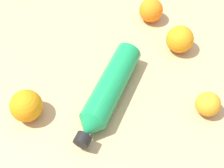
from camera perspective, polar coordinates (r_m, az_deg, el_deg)
name	(u,v)px	position (r m, az deg, el deg)	size (l,w,h in m)	color
ground_plane	(130,94)	(0.84, 3.40, -1.75)	(2.40, 2.40, 0.00)	tan
water_bottle	(108,91)	(0.80, -0.66, -1.26)	(0.25, 0.26, 0.07)	#198C4C
orange_0	(151,10)	(1.01, 7.16, 13.25)	(0.07, 0.07, 0.07)	orange
orange_1	(180,39)	(0.93, 12.31, 8.00)	(0.08, 0.08, 0.08)	orange
orange_2	(208,104)	(0.82, 17.18, -3.52)	(0.06, 0.06, 0.06)	orange
orange_3	(26,106)	(0.80, -15.43, -3.86)	(0.08, 0.08, 0.08)	orange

